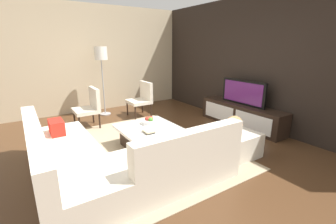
# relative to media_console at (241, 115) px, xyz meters

# --- Properties ---
(ground_plane) EXTENTS (14.00, 14.00, 0.00)m
(ground_plane) POSITION_rel_media_console_xyz_m (0.00, -2.40, -0.25)
(ground_plane) COLOR #4C301C
(feature_wall_back) EXTENTS (6.40, 0.12, 2.80)m
(feature_wall_back) POSITION_rel_media_console_xyz_m (0.00, 0.30, 1.15)
(feature_wall_back) COLOR black
(feature_wall_back) RESTS_ON ground
(side_wall_left) EXTENTS (0.12, 5.20, 2.80)m
(side_wall_left) POSITION_rel_media_console_xyz_m (-3.20, -2.20, 1.15)
(side_wall_left) COLOR #C6B28E
(side_wall_left) RESTS_ON ground
(area_rug) EXTENTS (3.31, 2.45, 0.01)m
(area_rug) POSITION_rel_media_console_xyz_m (-0.10, -2.40, -0.24)
(area_rug) COLOR tan
(area_rug) RESTS_ON ground
(media_console) EXTENTS (2.05, 0.46, 0.50)m
(media_console) POSITION_rel_media_console_xyz_m (0.00, 0.00, 0.00)
(media_console) COLOR black
(media_console) RESTS_ON ground
(television) EXTENTS (1.13, 0.06, 0.54)m
(television) POSITION_rel_media_console_xyz_m (0.00, 0.00, 0.52)
(television) COLOR black
(television) RESTS_ON media_console
(sectional_couch) EXTENTS (2.42, 2.41, 0.81)m
(sectional_couch) POSITION_rel_media_console_xyz_m (0.52, -3.25, 0.03)
(sectional_couch) COLOR beige
(sectional_couch) RESTS_ON ground
(coffee_table) EXTENTS (1.03, 0.97, 0.38)m
(coffee_table) POSITION_rel_media_console_xyz_m (-0.10, -2.30, -0.05)
(coffee_table) COLOR black
(coffee_table) RESTS_ON ground
(accent_chair_near) EXTENTS (0.57, 0.50, 0.87)m
(accent_chair_near) POSITION_rel_media_console_xyz_m (-1.81, -2.84, 0.24)
(accent_chair_near) COLOR black
(accent_chair_near) RESTS_ON ground
(floor_lamp) EXTENTS (0.31, 0.31, 1.73)m
(floor_lamp) POSITION_rel_media_console_xyz_m (-2.57, -2.27, 1.21)
(floor_lamp) COLOR #A5A5AA
(floor_lamp) RESTS_ON ground
(ottoman) EXTENTS (0.70, 0.70, 0.40)m
(ottoman) POSITION_rel_media_console_xyz_m (0.90, -1.27, -0.05)
(ottoman) COLOR beige
(ottoman) RESTS_ON ground
(fruit_bowl) EXTENTS (0.28, 0.28, 0.14)m
(fruit_bowl) POSITION_rel_media_console_xyz_m (-0.28, -2.19, 0.18)
(fruit_bowl) COLOR silver
(fruit_bowl) RESTS_ON coffee_table
(accent_chair_far) EXTENTS (0.57, 0.52, 0.87)m
(accent_chair_far) POSITION_rel_media_console_xyz_m (-1.94, -1.49, 0.24)
(accent_chair_far) COLOR black
(accent_chair_far) RESTS_ON ground
(decorative_ball) EXTENTS (0.27, 0.27, 0.27)m
(decorative_ball) POSITION_rel_media_console_xyz_m (0.90, -1.27, 0.29)
(decorative_ball) COLOR #AD8451
(decorative_ball) RESTS_ON ottoman
(book_stack) EXTENTS (0.21, 0.16, 0.04)m
(book_stack) POSITION_rel_media_console_xyz_m (0.12, -2.42, 0.15)
(book_stack) COLOR #1E232D
(book_stack) RESTS_ON coffee_table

